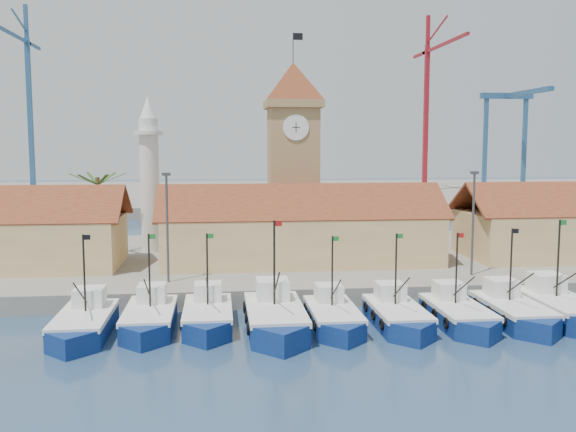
{
  "coord_description": "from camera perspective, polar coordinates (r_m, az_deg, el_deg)",
  "views": [
    {
      "loc": [
        -7.84,
        -40.76,
        12.8
      ],
      "look_at": [
        -1.4,
        18.0,
        6.19
      ],
      "focal_mm": 40.0,
      "sensor_mm": 36.0,
      "label": 1
    }
  ],
  "objects": [
    {
      "name": "boat_8",
      "position": [
        51.11,
        23.22,
        -7.72
      ],
      "size": [
        3.74,
        10.25,
        7.75
      ],
      "color": "navy",
      "rests_on": "ground"
    },
    {
      "name": "boat_4",
      "position": [
        45.36,
        4.11,
        -9.1
      ],
      "size": [
        3.27,
        8.97,
        6.79
      ],
      "color": "navy",
      "rests_on": "ground"
    },
    {
      "name": "boat_6",
      "position": [
        47.38,
        15.0,
        -8.61
      ],
      "size": [
        3.35,
        9.18,
        6.94
      ],
      "color": "navy",
      "rests_on": "ground"
    },
    {
      "name": "minaret",
      "position": [
        69.2,
        -12.21,
        3.69
      ],
      "size": [
        3.0,
        3.0,
        16.3
      ],
      "color": "silver",
      "rests_on": "quay"
    },
    {
      "name": "boat_1",
      "position": [
        45.84,
        -12.23,
        -9.04
      ],
      "size": [
        3.38,
        9.26,
        7.0
      ],
      "color": "navy",
      "rests_on": "ground"
    },
    {
      "name": "crane_blue_near",
      "position": [
        153.87,
        -22.13,
        10.29
      ],
      "size": [
        1.0,
        29.27,
        41.06
      ],
      "color": "#29537E",
      "rests_on": "terminal"
    },
    {
      "name": "crane_red_right",
      "position": [
        152.33,
        12.41,
        10.58
      ],
      "size": [
        1.0,
        34.21,
        40.03
      ],
      "color": "maroon",
      "rests_on": "terminal"
    },
    {
      "name": "ground",
      "position": [
        43.43,
        4.51,
        -10.78
      ],
      "size": [
        400.0,
        400.0,
        0.0
      ],
      "primitive_type": "plane",
      "color": "navy",
      "rests_on": "ground"
    },
    {
      "name": "boat_5",
      "position": [
        46.16,
        9.78,
        -8.89
      ],
      "size": [
        3.35,
        9.17,
        6.94
      ],
      "color": "navy",
      "rests_on": "ground"
    },
    {
      "name": "boat_3",
      "position": [
        44.42,
        -1.11,
        -9.25
      ],
      "size": [
        3.88,
        10.63,
        8.04
      ],
      "color": "navy",
      "rests_on": "ground"
    },
    {
      "name": "palm_tree",
      "position": [
        68.17,
        -16.5,
        0.6
      ],
      "size": [
        5.6,
        5.03,
        8.39
      ],
      "color": "brown",
      "rests_on": "quay"
    },
    {
      "name": "boat_2",
      "position": [
        45.7,
        -7.14,
        -9.0
      ],
      "size": [
        3.36,
        9.2,
        6.96
      ],
      "color": "navy",
      "rests_on": "ground"
    },
    {
      "name": "hall_center",
      "position": [
        61.89,
        1.09,
        -1.81
      ],
      "size": [
        27.04,
        10.13,
        7.61
      ],
      "color": "#EABE80",
      "rests_on": "quay"
    },
    {
      "name": "gantry",
      "position": [
        163.27,
        19.3,
        8.57
      ],
      "size": [
        13.0,
        22.0,
        23.2
      ],
      "color": "#29537E",
      "rests_on": "terminal"
    },
    {
      "name": "boat_0",
      "position": [
        45.55,
        -17.73,
        -9.28
      ],
      "size": [
        3.46,
        9.48,
        7.17
      ],
      "color": "navy",
      "rests_on": "ground"
    },
    {
      "name": "boat_7",
      "position": [
        49.1,
        19.5,
        -8.21
      ],
      "size": [
        3.47,
        9.5,
        7.19
      ],
      "color": "navy",
      "rests_on": "ground"
    },
    {
      "name": "quay",
      "position": [
        66.33,
        0.64,
        -4.08
      ],
      "size": [
        140.0,
        32.0,
        1.5
      ],
      "primitive_type": "cube",
      "color": "gray",
      "rests_on": "ground"
    },
    {
      "name": "terminal",
      "position": [
        151.42,
        -3.27,
        1.9
      ],
      "size": [
        240.0,
        80.0,
        2.0
      ],
      "primitive_type": "cube",
      "color": "gray",
      "rests_on": "ground"
    },
    {
      "name": "lamp_posts",
      "position": [
        53.78,
        2.71,
        -0.38
      ],
      "size": [
        80.7,
        0.25,
        9.03
      ],
      "color": "#3F3F44",
      "rests_on": "quay"
    },
    {
      "name": "clock_tower",
      "position": [
        67.21,
        0.45,
        5.67
      ],
      "size": [
        5.8,
        5.8,
        22.7
      ],
      "color": "#A17553",
      "rests_on": "quay"
    }
  ]
}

